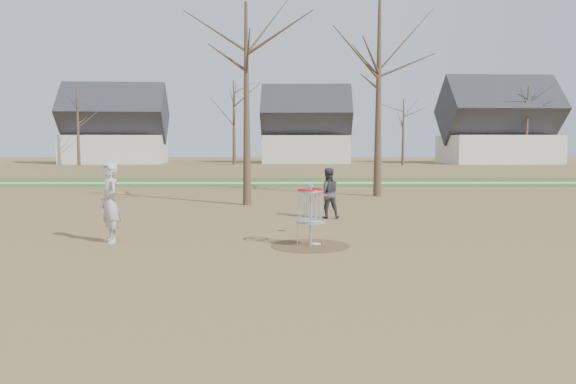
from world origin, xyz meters
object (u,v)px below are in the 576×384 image
object	(u,v)px
player_standing	(110,203)
disc_grounded	(316,244)
player_throwing	(328,193)
disc_golf_basket	(311,206)

from	to	relation	value
player_standing	disc_grounded	size ratio (longest dim) A/B	8.56
player_standing	player_throwing	world-z (taller)	player_standing
player_standing	player_throwing	bearing A→B (deg)	94.33
player_standing	disc_grounded	xyz separation A→B (m)	(4.80, -0.30, -0.92)
player_standing	disc_golf_basket	world-z (taller)	player_standing
disc_golf_basket	player_standing	bearing A→B (deg)	174.50
disc_grounded	player_standing	bearing A→B (deg)	176.44
player_standing	player_throwing	distance (m)	6.89
player_throwing	disc_golf_basket	xyz separation A→B (m)	(-0.75, -4.71, 0.13)
disc_golf_basket	disc_grounded	bearing A→B (deg)	48.78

